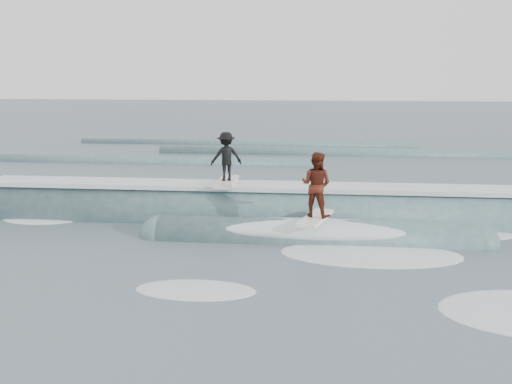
# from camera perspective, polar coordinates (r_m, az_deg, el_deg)

# --- Properties ---
(ground) EXTENTS (160.00, 160.00, 0.00)m
(ground) POSITION_cam_1_polar(r_m,az_deg,el_deg) (15.53, -0.84, -5.64)
(ground) COLOR #384953
(ground) RESTS_ON ground
(breaking_wave) EXTENTS (20.27, 3.86, 2.16)m
(breaking_wave) POSITION_cam_1_polar(r_m,az_deg,el_deg) (18.11, 1.27, -2.91)
(breaking_wave) COLOR #3A5961
(breaking_wave) RESTS_ON ground
(surfer_black) EXTENTS (1.15, 2.00, 1.66)m
(surfer_black) POSITION_cam_1_polar(r_m,az_deg,el_deg) (18.30, -3.00, 3.31)
(surfer_black) COLOR silver
(surfer_black) RESTS_ON ground
(surfer_red) EXTENTS (1.08, 2.07, 1.92)m
(surfer_red) POSITION_cam_1_polar(r_m,az_deg,el_deg) (15.98, 6.03, 0.45)
(surfer_red) COLOR white
(surfer_red) RESTS_ON ground
(whitewater) EXTENTS (16.22, 8.07, 0.10)m
(whitewater) POSITION_cam_1_polar(r_m,az_deg,el_deg) (14.67, 8.37, -6.83)
(whitewater) COLOR silver
(whitewater) RESTS_ON ground
(far_swells) EXTENTS (34.68, 8.65, 0.80)m
(far_swells) POSITION_cam_1_polar(r_m,az_deg,el_deg) (32.91, -0.76, 3.77)
(far_swells) COLOR #3A5961
(far_swells) RESTS_ON ground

